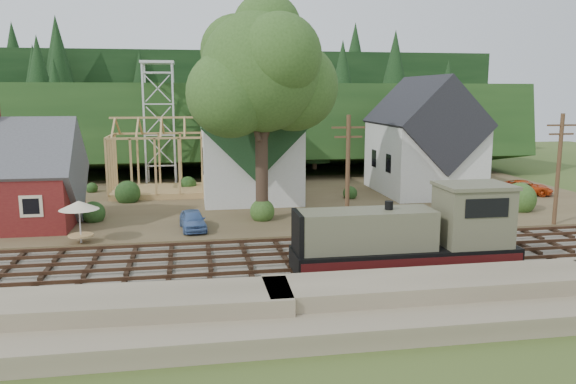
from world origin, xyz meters
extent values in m
plane|color=#384C1E|center=(0.00, 0.00, 0.00)|extent=(140.00, 140.00, 0.00)
cube|color=#7F7259|center=(0.00, -8.50, 0.00)|extent=(64.00, 5.00, 1.60)
cube|color=#726B5B|center=(0.00, 0.00, 0.08)|extent=(64.00, 11.00, 0.16)
cube|color=brown|center=(0.00, 18.00, 0.15)|extent=(64.00, 26.00, 0.30)
cube|color=#1E3F19|center=(0.00, 42.00, 0.00)|extent=(70.00, 28.96, 12.74)
cube|color=black|center=(0.00, 58.00, 0.00)|extent=(80.00, 20.00, 12.00)
cube|color=silver|center=(2.00, 20.00, 3.50)|extent=(8.00, 12.00, 6.40)
cube|color=#183518|center=(2.00, 20.00, 6.70)|extent=(8.40, 12.96, 8.40)
cube|color=silver|center=(2.00, 14.00, 8.70)|extent=(2.40, 2.40, 4.00)
cone|color=#183518|center=(2.00, 14.00, 12.00)|extent=(5.37, 5.37, 2.60)
cube|color=silver|center=(18.00, 19.00, 3.50)|extent=(8.00, 10.00, 6.40)
cube|color=black|center=(18.00, 19.00, 6.70)|extent=(8.40, 10.80, 8.40)
cube|color=tan|center=(-6.00, 22.00, 0.55)|extent=(8.00, 6.00, 0.50)
cube|color=tan|center=(-6.00, 22.00, 7.20)|extent=(8.00, 0.18, 0.18)
cube|color=silver|center=(-7.40, 26.60, 6.30)|extent=(0.18, 0.18, 12.00)
cube|color=silver|center=(-4.60, 26.60, 6.30)|extent=(0.18, 0.18, 12.00)
cube|color=silver|center=(-7.40, 29.40, 6.30)|extent=(0.18, 0.18, 12.00)
cube|color=silver|center=(-4.60, 29.40, 6.30)|extent=(0.18, 0.18, 12.00)
cube|color=silver|center=(-6.00, 28.00, 12.30)|extent=(3.20, 3.20, 0.25)
cylinder|color=#38281E|center=(2.00, 10.00, 4.30)|extent=(0.90, 0.90, 8.00)
sphere|color=#32511E|center=(2.00, 10.00, 10.80)|extent=(8.40, 8.40, 8.40)
sphere|color=#32511E|center=(4.50, 11.00, 9.80)|extent=(6.40, 6.40, 6.40)
sphere|color=#32511E|center=(-0.20, 9.20, 9.30)|extent=(6.00, 6.00, 6.00)
cylinder|color=#4C331E|center=(7.00, 5.20, 4.00)|extent=(0.28, 0.28, 8.00)
cube|color=#4C331E|center=(7.00, 5.20, 7.20)|extent=(2.20, 0.12, 0.12)
cube|color=#4C331E|center=(7.00, 5.20, 6.60)|extent=(1.80, 0.12, 0.12)
cylinder|color=#4C331E|center=(22.00, 5.20, 4.00)|extent=(0.28, 0.28, 8.00)
cube|color=#4C331E|center=(22.00, 5.20, 7.20)|extent=(2.20, 0.12, 0.12)
cube|color=#4C331E|center=(22.00, 5.20, 6.60)|extent=(1.80, 0.12, 0.12)
cube|color=black|center=(7.83, -3.00, 0.33)|extent=(11.46, 2.39, 0.33)
cube|color=black|center=(7.83, -3.00, 1.04)|extent=(11.46, 2.77, 1.05)
cube|color=#5D5B43|center=(5.72, -3.00, 2.56)|extent=(6.88, 2.20, 2.01)
cube|color=#5D5B43|center=(11.46, -3.00, 3.09)|extent=(3.44, 2.67, 3.06)
cube|color=#5D5B43|center=(11.46, -3.00, 4.67)|extent=(3.63, 2.87, 0.19)
cube|color=black|center=(11.46, -4.36, 3.76)|extent=(2.29, 0.06, 0.96)
cube|color=#3D0D0D|center=(7.83, -4.40, 1.04)|extent=(11.46, 0.04, 0.67)
cube|color=#3D0D0D|center=(7.83, -1.60, 1.04)|extent=(11.46, 0.04, 0.67)
cylinder|color=black|center=(6.87, -3.00, 3.66)|extent=(0.42, 0.42, 0.67)
imported|color=#567AB8|center=(-2.95, 7.78, 0.97)|extent=(1.99, 4.07, 1.34)
imported|color=#D54211|center=(26.73, 16.20, 0.94)|extent=(5.06, 4.05, 1.28)
cylinder|color=silver|center=(-9.72, 5.50, 1.48)|extent=(0.11, 0.11, 2.36)
cylinder|color=tan|center=(-9.72, 5.50, 0.78)|extent=(1.50, 1.50, 0.09)
cone|color=beige|center=(-9.72, 5.50, 2.66)|extent=(2.36, 2.36, 0.54)
camera|label=1|loc=(-2.76, -29.46, 9.37)|focal=35.00mm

